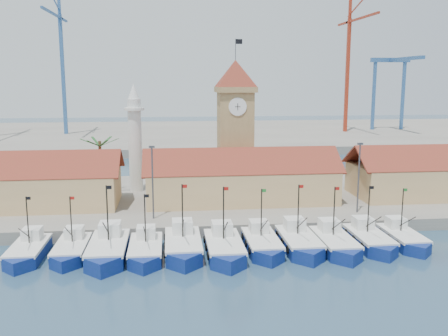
{
  "coord_description": "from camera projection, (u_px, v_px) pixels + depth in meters",
  "views": [
    {
      "loc": [
        -9.98,
        -47.92,
        18.41
      ],
      "look_at": [
        -2.59,
        18.0,
        6.56
      ],
      "focal_mm": 40.0,
      "sensor_mm": 36.0,
      "label": 1
    }
  ],
  "objects": [
    {
      "name": "crane_red_right",
      "position": [
        350.0,
        57.0,
        153.31
      ],
      "size": [
        1.0,
        31.71,
        41.76
      ],
      "color": "#9C2C18",
      "rests_on": "terminal"
    },
    {
      "name": "boat_3",
      "position": [
        146.0,
        251.0,
        51.9
      ],
      "size": [
        3.39,
        9.29,
        7.03
      ],
      "color": "navy",
      "rests_on": "ground"
    },
    {
      "name": "ground",
      "position": [
        268.0,
        261.0,
        51.22
      ],
      "size": [
        400.0,
        400.0,
        0.0
      ],
      "primitive_type": "plane",
      "color": "#1C3C4D",
      "rests_on": "ground"
    },
    {
      "name": "hall_center",
      "position": [
        241.0,
        183.0,
        70.08
      ],
      "size": [
        27.04,
        10.13,
        7.61
      ],
      "color": "tan",
      "rests_on": "quay"
    },
    {
      "name": "minaret",
      "position": [
        135.0,
        137.0,
        75.25
      ],
      "size": [
        3.0,
        3.0,
        16.3
      ],
      "color": "silver",
      "rests_on": "quay"
    },
    {
      "name": "boat_6",
      "position": [
        262.0,
        245.0,
        53.88
      ],
      "size": [
        3.45,
        9.44,
        7.15
      ],
      "color": "navy",
      "rests_on": "ground"
    },
    {
      "name": "boat_5",
      "position": [
        225.0,
        249.0,
        52.41
      ],
      "size": [
        3.72,
        10.2,
        7.72
      ],
      "color": "navy",
      "rests_on": "ground"
    },
    {
      "name": "boat_10",
      "position": [
        404.0,
        239.0,
        55.97
      ],
      "size": [
        3.24,
        8.89,
        6.72
      ],
      "color": "navy",
      "rests_on": "ground"
    },
    {
      "name": "lamp_posts",
      "position": [
        254.0,
        177.0,
        61.87
      ],
      "size": [
        80.7,
        0.25,
        9.03
      ],
      "color": "#3F3F44",
      "rests_on": "quay"
    },
    {
      "name": "boat_8",
      "position": [
        336.0,
        244.0,
        54.08
      ],
      "size": [
        3.54,
        9.69,
        7.33
      ],
      "color": "navy",
      "rests_on": "ground"
    },
    {
      "name": "boat_1",
      "position": [
        71.0,
        251.0,
        52.18
      ],
      "size": [
        3.24,
        8.87,
        6.71
      ],
      "color": "navy",
      "rests_on": "ground"
    },
    {
      "name": "quay",
      "position": [
        237.0,
        199.0,
        74.56
      ],
      "size": [
        140.0,
        32.0,
        1.5
      ],
      "primitive_type": "cube",
      "color": "gray",
      "rests_on": "ground"
    },
    {
      "name": "hall_left",
      "position": [
        4.0,
        189.0,
        66.57
      ],
      "size": [
        31.2,
        10.13,
        7.61
      ],
      "color": "tan",
      "rests_on": "quay"
    },
    {
      "name": "gantry",
      "position": [
        394.0,
        74.0,
        158.83
      ],
      "size": [
        13.0,
        22.0,
        23.2
      ],
      "color": "#315E97",
      "rests_on": "terminal"
    },
    {
      "name": "palm_tree",
      "position": [
        101.0,
        163.0,
        73.36
      ],
      "size": [
        5.6,
        5.03,
        8.39
      ],
      "color": "brown",
      "rests_on": "quay"
    },
    {
      "name": "crane_blue_near",
      "position": [
        61.0,
        55.0,
        146.66
      ],
      "size": [
        1.0,
        31.82,
        42.2
      ],
      "color": "#315E97",
      "rests_on": "terminal"
    },
    {
      "name": "boat_9",
      "position": [
        370.0,
        241.0,
        55.25
      ],
      "size": [
        3.46,
        9.48,
        7.17
      ],
      "color": "navy",
      "rests_on": "ground"
    },
    {
      "name": "boat_2",
      "position": [
        108.0,
        251.0,
        51.74
      ],
      "size": [
        3.87,
        10.6,
        8.02
      ],
      "color": "navy",
      "rests_on": "ground"
    },
    {
      "name": "boat_7",
      "position": [
        300.0,
        243.0,
        54.26
      ],
      "size": [
        3.63,
        9.96,
        7.53
      ],
      "color": "navy",
      "rests_on": "ground"
    },
    {
      "name": "boat_0",
      "position": [
        28.0,
        252.0,
        51.67
      ],
      "size": [
        3.29,
        9.01,
        6.82
      ],
      "color": "navy",
      "rests_on": "ground"
    },
    {
      "name": "terminal",
      "position": [
        200.0,
        135.0,
        158.65
      ],
      "size": [
        240.0,
        80.0,
        2.0
      ],
      "primitive_type": "cube",
      "color": "gray",
      "rests_on": "ground"
    },
    {
      "name": "boat_4",
      "position": [
        183.0,
        247.0,
        52.92
      ],
      "size": [
        3.8,
        10.4,
        7.87
      ],
      "color": "navy",
      "rests_on": "ground"
    },
    {
      "name": "clock_tower",
      "position": [
        235.0,
        123.0,
        74.54
      ],
      "size": [
        5.8,
        5.8,
        22.7
      ],
      "color": "tan",
      "rests_on": "quay"
    }
  ]
}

